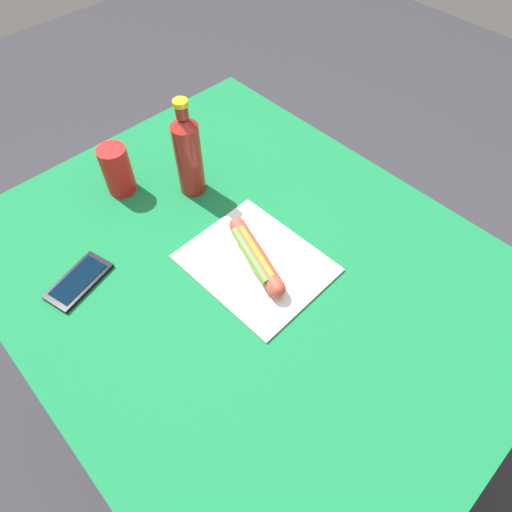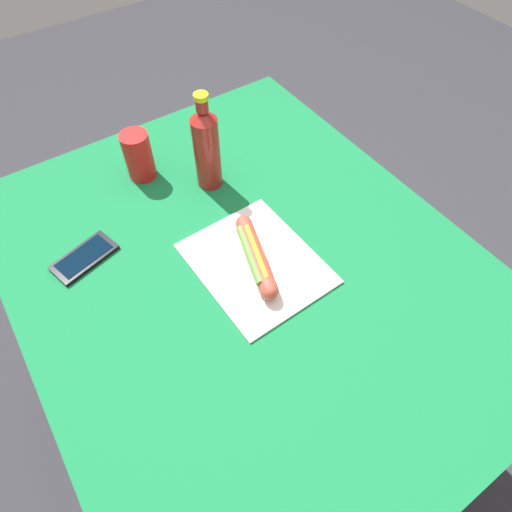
{
  "view_description": "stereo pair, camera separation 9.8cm",
  "coord_description": "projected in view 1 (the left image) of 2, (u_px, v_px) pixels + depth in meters",
  "views": [
    {
      "loc": [
        -0.44,
        0.39,
        1.55
      ],
      "look_at": [
        -0.01,
        -0.02,
        0.77
      ],
      "focal_mm": 31.33,
      "sensor_mm": 36.0,
      "label": 1
    },
    {
      "loc": [
        -0.5,
        0.31,
        1.55
      ],
      "look_at": [
        -0.01,
        -0.02,
        0.77
      ],
      "focal_mm": 31.33,
      "sensor_mm": 36.0,
      "label": 2
    }
  ],
  "objects": [
    {
      "name": "paper_wrapper",
      "position": [
        256.0,
        263.0,
        1.0
      ],
      "size": [
        0.31,
        0.26,
        0.01
      ],
      "primitive_type": "cube",
      "rotation": [
        0.0,
        0.0,
        0.03
      ],
      "color": "silver",
      "rests_on": "dining_table"
    },
    {
      "name": "hot_dog",
      "position": [
        256.0,
        256.0,
        0.98
      ],
      "size": [
        0.22,
        0.1,
        0.05
      ],
      "color": "#E5BC75",
      "rests_on": "paper_wrapper"
    },
    {
      "name": "soda_bottle",
      "position": [
        188.0,
        154.0,
        1.06
      ],
      "size": [
        0.06,
        0.06,
        0.26
      ],
      "color": "maroon",
      "rests_on": "dining_table"
    },
    {
      "name": "cell_phone",
      "position": [
        79.0,
        281.0,
        0.97
      ],
      "size": [
        0.11,
        0.16,
        0.01
      ],
      "color": "black",
      "rests_on": "dining_table"
    },
    {
      "name": "ground_plane",
      "position": [
        250.0,
        387.0,
        1.59
      ],
      "size": [
        6.0,
        6.0,
        0.0
      ],
      "primitive_type": "plane",
      "color": "#2D2D33",
      "rests_on": "ground"
    },
    {
      "name": "dining_table",
      "position": [
        247.0,
        294.0,
        1.1
      ],
      "size": [
        1.2,
        0.96,
        0.74
      ],
      "color": "brown",
      "rests_on": "ground"
    },
    {
      "name": "drinking_cup",
      "position": [
        117.0,
        170.0,
        1.1
      ],
      "size": [
        0.07,
        0.07,
        0.13
      ],
      "primitive_type": "cylinder",
      "color": "red",
      "rests_on": "dining_table"
    }
  ]
}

